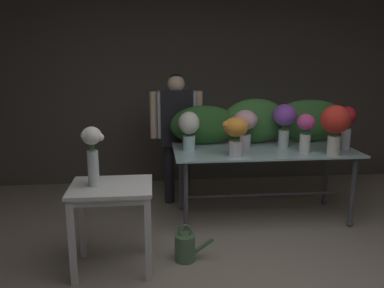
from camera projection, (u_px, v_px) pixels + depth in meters
The scene contains 15 objects.
ground_plane at pixel (227, 224), 4.30m from camera, with size 7.78×7.78×0.00m, color gray.
wall_back at pixel (207, 82), 5.56m from camera, with size 5.99×0.12×2.81m, color #4C4742.
display_table_glass at pixel (263, 160), 4.32m from camera, with size 1.95×0.85×0.80m.
side_table_white at pixel (112, 198), 3.29m from camera, with size 0.67×0.54×0.75m.
florist at pixel (176, 125), 4.72m from camera, with size 0.62×0.24×1.57m.
foliage_backdrop at pixel (261, 122), 4.53m from camera, with size 2.06×0.28×0.51m.
vase_scarlet_freesia at pixel (336, 124), 3.95m from camera, with size 0.31×0.29×0.51m.
vase_ivory_hydrangea at pixel (189, 128), 4.18m from camera, with size 0.22×0.22×0.42m.
vase_violet_snapdragons at pixel (285, 120), 4.31m from camera, with size 0.27×0.26×0.47m.
vase_blush_lilies at pixel (245, 124), 4.31m from camera, with size 0.27×0.26×0.41m.
vase_fuchsia_peonies at pixel (306, 130), 4.10m from camera, with size 0.18×0.18×0.40m.
vase_sunset_ranunculus at pixel (236, 132), 3.94m from camera, with size 0.26×0.25×0.40m.
vase_crimson_tulips at pixel (346, 124), 4.22m from camera, with size 0.21×0.18×0.46m.
vase_white_roses_tall at pixel (92, 151), 3.18m from camera, with size 0.18×0.16×0.49m.
watering_can at pixel (185, 247), 3.52m from camera, with size 0.35×0.18×0.34m.
Camera 1 is at (-0.78, -2.32, 1.81)m, focal length 37.18 mm.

